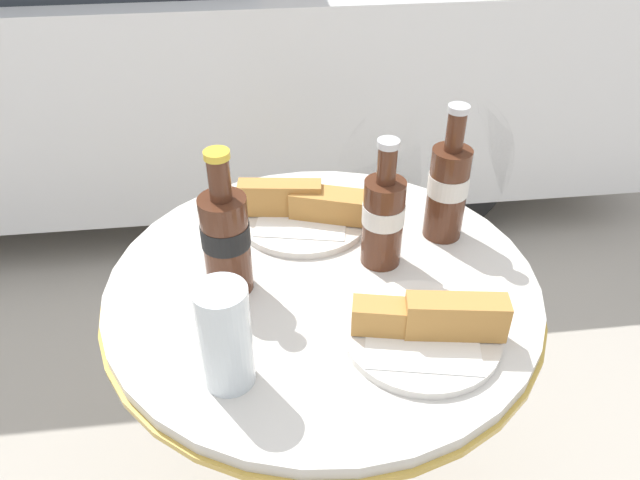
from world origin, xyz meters
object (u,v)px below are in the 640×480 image
object	(u,v)px
cola_bottle_right	(448,187)
lunch_plate_far	(426,327)
bistro_table	(322,365)
lunch_plate_near	(306,209)
parked_car	(34,9)
cola_bottle_center	(383,217)
drinking_glass	(226,341)
cola_bottle_left	(226,237)

from	to	relation	value
cola_bottle_right	lunch_plate_far	xyz separation A→B (m)	(-0.09, -0.23, -0.07)
bistro_table	lunch_plate_near	distance (m)	0.27
parked_car	cola_bottle_center	bearing A→B (deg)	-62.08
cola_bottle_right	drinking_glass	size ratio (longest dim) A/B	1.55
cola_bottle_right	lunch_plate_far	world-z (taller)	cola_bottle_right
lunch_plate_near	cola_bottle_left	bearing A→B (deg)	-129.33
cola_bottle_right	parked_car	bearing A→B (deg)	121.33
cola_bottle_center	lunch_plate_far	size ratio (longest dim) A/B	0.97
cola_bottle_left	parked_car	world-z (taller)	parked_car
drinking_glass	lunch_plate_far	world-z (taller)	drinking_glass
bistro_table	cola_bottle_center	bearing A→B (deg)	20.38
cola_bottle_left	drinking_glass	distance (m)	0.18
bistro_table	cola_bottle_right	xyz separation A→B (m)	(0.21, 0.09, 0.28)
cola_bottle_center	cola_bottle_right	bearing A→B (deg)	26.67
cola_bottle_left	lunch_plate_near	size ratio (longest dim) A/B	0.95
parked_car	cola_bottle_right	bearing A→B (deg)	-58.67
cola_bottle_right	lunch_plate_near	world-z (taller)	cola_bottle_right
cola_bottle_left	lunch_plate_near	distance (m)	0.22
bistro_table	lunch_plate_near	bearing A→B (deg)	93.08
bistro_table	cola_bottle_right	size ratio (longest dim) A/B	3.38
cola_bottle_right	lunch_plate_near	bearing A→B (deg)	163.12
bistro_table	lunch_plate_near	size ratio (longest dim) A/B	3.24
bistro_table	lunch_plate_near	xyz separation A→B (m)	(-0.01, 0.16, 0.21)
lunch_plate_far	parked_car	world-z (taller)	parked_car
drinking_glass	parked_car	xyz separation A→B (m)	(-0.78, 2.13, -0.19)
drinking_glass	bistro_table	bearing A→B (deg)	52.10
drinking_glass	lunch_plate_far	distance (m)	0.27
cola_bottle_right	cola_bottle_center	distance (m)	0.13
bistro_table	cola_bottle_center	world-z (taller)	cola_bottle_center
cola_bottle_left	parked_car	bearing A→B (deg)	111.85
drinking_glass	lunch_plate_near	xyz separation A→B (m)	(0.13, 0.34, -0.05)
lunch_plate_near	parked_car	xyz separation A→B (m)	(-0.91, 1.79, -0.14)
drinking_glass	lunch_plate_near	size ratio (longest dim) A/B	0.62
cola_bottle_left	lunch_plate_near	xyz separation A→B (m)	(0.13, 0.16, -0.07)
cola_bottle_right	parked_car	size ratio (longest dim) A/B	0.05
drinking_glass	parked_car	world-z (taller)	parked_car
lunch_plate_far	cola_bottle_right	bearing A→B (deg)	68.96
bistro_table	cola_bottle_left	bearing A→B (deg)	178.89
cola_bottle_left	cola_bottle_right	distance (m)	0.36
cola_bottle_center	drinking_glass	distance (m)	0.32
cola_bottle_left	drinking_glass	world-z (taller)	cola_bottle_left
cola_bottle_center	parked_car	xyz separation A→B (m)	(-1.02, 1.92, -0.20)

